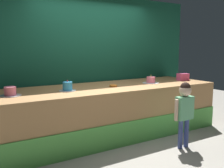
{
  "coord_description": "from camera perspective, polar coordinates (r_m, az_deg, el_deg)",
  "views": [
    {
      "loc": [
        -2.25,
        -3.19,
        1.57
      ],
      "look_at": [
        -0.13,
        0.39,
        0.97
      ],
      "focal_mm": 39.79,
      "sensor_mm": 36.0,
      "label": 1
    }
  ],
  "objects": [
    {
      "name": "donut",
      "position": [
        4.41,
        0.31,
        -0.35
      ],
      "size": [
        0.14,
        0.14,
        0.04
      ],
      "primitive_type": "torus",
      "color": "orange",
      "rests_on": "stage_platform"
    },
    {
      "name": "stage_platform",
      "position": [
        4.58,
        -0.28,
        -6.0
      ],
      "size": [
        4.04,
        1.31,
        0.89
      ],
      "color": "#B27F4C",
      "rests_on": "ground_plane"
    },
    {
      "name": "cake_left",
      "position": [
        3.84,
        -22.34,
        -1.69
      ],
      "size": [
        0.3,
        0.3,
        0.13
      ],
      "color": "silver",
      "rests_on": "stage_platform"
    },
    {
      "name": "child_figure",
      "position": [
        4.04,
        16.34,
        -4.85
      ],
      "size": [
        0.41,
        0.19,
        1.05
      ],
      "color": "#3F4C8C",
      "rests_on": "ground_plane"
    },
    {
      "name": "ground_plane",
      "position": [
        4.2,
        4.29,
        -13.71
      ],
      "size": [
        12.0,
        12.0,
        0.0
      ],
      "primitive_type": "plane",
      "color": "gray"
    },
    {
      "name": "curtain_backdrop",
      "position": [
        5.1,
        -4.57,
        5.38
      ],
      "size": [
        4.81,
        0.08,
        2.64
      ],
      "primitive_type": "cube",
      "color": "#144C38",
      "rests_on": "ground_plane"
    },
    {
      "name": "cake_right",
      "position": [
        4.91,
        8.9,
        0.81
      ],
      "size": [
        0.32,
        0.32,
        0.18
      ],
      "color": "white",
      "rests_on": "stage_platform"
    },
    {
      "name": "cake_center",
      "position": [
        4.03,
        -10.18,
        -0.64
      ],
      "size": [
        0.27,
        0.27,
        0.18
      ],
      "color": "silver",
      "rests_on": "stage_platform"
    },
    {
      "name": "pink_box",
      "position": [
        5.48,
        15.96,
        1.58
      ],
      "size": [
        0.24,
        0.18,
        0.15
      ],
      "primitive_type": "cube",
      "rotation": [
        0.0,
        0.0,
        -0.12
      ],
      "color": "#E95088",
      "rests_on": "stage_platform"
    }
  ]
}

